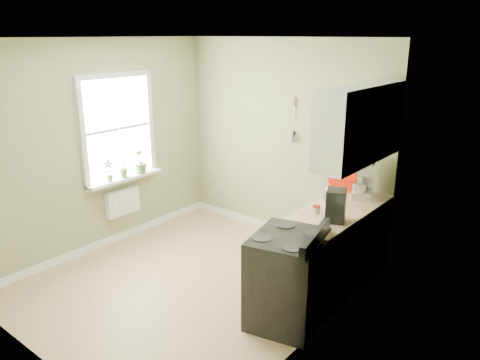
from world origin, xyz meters
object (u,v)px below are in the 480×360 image
Objects in this scene: coffee_maker at (336,206)px; kettle at (328,194)px; stand_mixer at (363,181)px; stove at (288,278)px.

kettle is at bearing 125.83° from coffee_maker.
stand_mixer is 0.49m from kettle.
stove is 3.08× the size of coffee_maker.
coffee_maker reaches higher than kettle.
stand_mixer is (0.04, 1.51, 0.63)m from stove.
kettle is (-0.18, 1.08, 0.54)m from stove.
stand_mixer is at bearing 88.59° from stove.
kettle is at bearing -116.93° from stand_mixer.
stove is 5.56× the size of kettle.
stove is 2.35× the size of stand_mixer.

